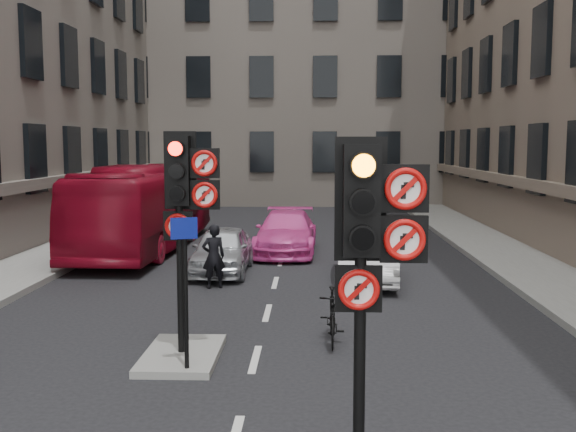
# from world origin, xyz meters

# --- Properties ---
(pavement_left) EXTENTS (3.00, 50.00, 0.16)m
(pavement_left) POSITION_xyz_m (-7.20, 12.00, 0.08)
(pavement_left) COLOR gray
(pavement_left) RESTS_ON ground
(pavement_right) EXTENTS (3.00, 50.00, 0.16)m
(pavement_right) POSITION_xyz_m (7.20, 12.00, 0.08)
(pavement_right) COLOR gray
(pavement_right) RESTS_ON ground
(centre_island) EXTENTS (1.20, 2.00, 0.12)m
(centre_island) POSITION_xyz_m (-1.20, 5.00, 0.06)
(centre_island) COLOR gray
(centre_island) RESTS_ON ground
(building_far) EXTENTS (30.00, 14.00, 20.00)m
(building_far) POSITION_xyz_m (0.00, 38.00, 10.00)
(building_far) COLOR slate
(building_far) RESTS_ON ground
(signal_near) EXTENTS (0.91, 0.40, 3.58)m
(signal_near) POSITION_xyz_m (1.49, 0.99, 2.58)
(signal_near) COLOR black
(signal_near) RESTS_ON ground
(signal_far) EXTENTS (0.91, 0.40, 3.58)m
(signal_far) POSITION_xyz_m (-1.11, 4.99, 2.70)
(signal_far) COLOR black
(signal_far) RESTS_ON centre_island
(car_silver) EXTENTS (1.48, 3.66, 1.24)m
(car_silver) POSITION_xyz_m (-1.51, 12.30, 0.62)
(car_silver) COLOR #B6BABE
(car_silver) RESTS_ON ground
(car_white) EXTENTS (1.56, 4.09, 1.33)m
(car_white) POSITION_xyz_m (2.29, 11.39, 0.67)
(car_white) COLOR silver
(car_white) RESTS_ON ground
(car_pink) EXTENTS (1.98, 4.61, 1.32)m
(car_pink) POSITION_xyz_m (0.10, 15.62, 0.66)
(car_pink) COLOR #E643A2
(car_pink) RESTS_ON ground
(bus_red) EXTENTS (2.63, 10.07, 2.79)m
(bus_red) POSITION_xyz_m (-4.50, 16.17, 1.39)
(bus_red) COLOR maroon
(bus_red) RESTS_ON ground
(motorcycle) EXTENTS (0.47, 1.57, 0.94)m
(motorcycle) POSITION_xyz_m (1.28, 6.00, 0.47)
(motorcycle) COLOR black
(motorcycle) RESTS_ON ground
(motorcyclist) EXTENTS (0.67, 0.56, 1.56)m
(motorcyclist) POSITION_xyz_m (-1.45, 10.34, 0.78)
(motorcyclist) COLOR black
(motorcyclist) RESTS_ON ground
(info_sign) EXTENTS (0.39, 0.18, 2.30)m
(info_sign) POSITION_xyz_m (-0.97, 4.18, 1.60)
(info_sign) COLOR black
(info_sign) RESTS_ON centre_island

